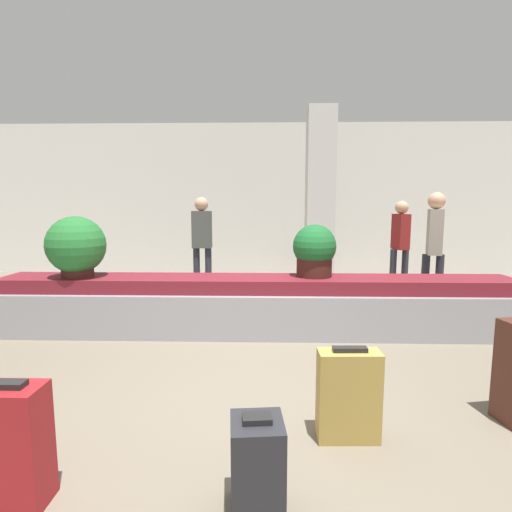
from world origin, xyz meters
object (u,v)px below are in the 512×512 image
suitcase_0 (348,395)px  traveler_2 (400,239)px  potted_plant_0 (314,251)px  pillar (320,199)px  traveler_0 (434,241)px  traveler_1 (202,237)px  suitcase_3 (11,446)px  potted_plant_1 (76,247)px  suitcase_1 (257,465)px

suitcase_0 → traveler_2: 4.72m
potted_plant_0 → pillar: bearing=81.4°
potted_plant_0 → traveler_0: bearing=28.7°
traveler_2 → pillar: bearing=-121.3°
potted_plant_0 → traveler_1: traveler_1 is taller
suitcase_3 → potted_plant_0: size_ratio=1.07×
pillar → traveler_0: (1.41, -1.59, -0.60)m
traveler_0 → suitcase_0: bearing=-14.7°
suitcase_0 → potted_plant_0: 2.34m
suitcase_3 → traveler_2: (3.54, 4.96, 0.60)m
suitcase_3 → traveler_1: (0.19, 4.83, 0.65)m
suitcase_0 → potted_plant_1: (-2.75, 2.11, 0.72)m
suitcase_0 → traveler_0: bearing=58.7°
potted_plant_1 → potted_plant_0: bearing=2.6°
suitcase_0 → traveler_1: (-1.62, 4.21, 0.67)m
suitcase_3 → traveler_2: 6.13m
pillar → traveler_0: 2.21m
suitcase_1 → traveler_0: 4.61m
traveler_0 → traveler_2: traveler_0 is taller
pillar → suitcase_0: bearing=-95.0°
suitcase_3 → traveler_2: size_ratio=0.42×
traveler_2 → traveler_1: bearing=-98.9°
suitcase_3 → traveler_0: (3.65, 3.85, 0.68)m
pillar → suitcase_1: size_ratio=6.36×
traveler_0 → potted_plant_0: bearing=-46.3°
pillar → suitcase_3: 6.02m
suitcase_1 → potted_plant_0: bearing=72.6°
potted_plant_1 → suitcase_1: bearing=-51.5°
potted_plant_1 → traveler_0: (4.59, 1.11, -0.02)m
traveler_0 → pillar: bearing=-123.5°
pillar → potted_plant_0: bearing=-98.6°
suitcase_0 → suitcase_3: 1.91m
potted_plant_1 → pillar: bearing=40.5°
suitcase_0 → suitcase_1: (-0.57, -0.62, -0.06)m
pillar → traveler_1: 2.22m
potted_plant_1 → traveler_2: 5.01m
traveler_1 → pillar: bearing=-163.0°
traveler_2 → potted_plant_0: bearing=-50.1°
potted_plant_1 → traveler_2: bearing=26.5°
suitcase_1 → traveler_1: 4.99m
suitcase_0 → suitcase_3: size_ratio=0.94×
suitcase_1 → pillar: bearing=74.2°
potted_plant_1 → suitcase_0: bearing=-37.5°
traveler_0 → traveler_1: traveler_0 is taller
suitcase_0 → suitcase_3: suitcase_3 is taller
suitcase_3 → traveler_2: bearing=54.5°
suitcase_1 → potted_plant_1: (-2.18, 2.74, 0.78)m
suitcase_3 → traveler_1: size_ratio=0.41×
suitcase_1 → suitcase_3: suitcase_3 is taller
traveler_0 → traveler_2: 1.12m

